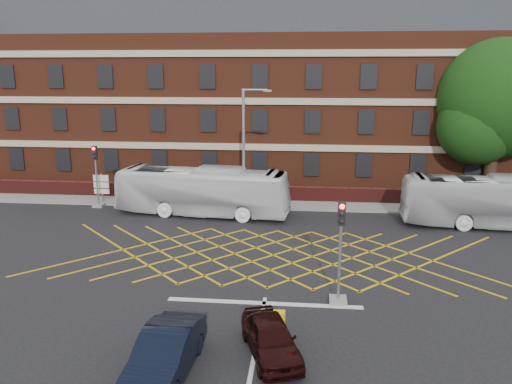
# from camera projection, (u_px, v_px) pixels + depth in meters

# --- Properties ---
(ground) EXTENTS (120.00, 120.00, 0.00)m
(ground) POSITION_uv_depth(u_px,v_px,m) (270.00, 270.00, 23.77)
(ground) COLOR black
(ground) RESTS_ON ground
(victorian_building) EXTENTS (51.00, 12.17, 20.40)m
(victorian_building) POSITION_uv_depth(u_px,v_px,m) (292.00, 87.00, 43.14)
(victorian_building) COLOR #5E2818
(victorian_building) RESTS_ON ground
(boundary_wall) EXTENTS (56.00, 0.50, 1.10)m
(boundary_wall) POSITION_uv_depth(u_px,v_px,m) (283.00, 194.00, 36.20)
(boundary_wall) COLOR #501715
(boundary_wall) RESTS_ON ground
(far_pavement) EXTENTS (60.00, 3.00, 0.12)m
(far_pavement) POSITION_uv_depth(u_px,v_px,m) (283.00, 204.00, 35.35)
(far_pavement) COLOR slate
(far_pavement) RESTS_ON ground
(box_junction_hatching) EXTENTS (8.22, 8.22, 0.02)m
(box_junction_hatching) POSITION_uv_depth(u_px,v_px,m) (273.00, 255.00, 25.70)
(box_junction_hatching) COLOR #CC990C
(box_junction_hatching) RESTS_ON ground
(stop_line) EXTENTS (8.00, 0.30, 0.02)m
(stop_line) POSITION_uv_depth(u_px,v_px,m) (264.00, 303.00, 20.38)
(stop_line) COLOR silver
(stop_line) RESTS_ON ground
(bus_left) EXTENTS (11.58, 3.92, 3.16)m
(bus_left) POSITION_uv_depth(u_px,v_px,m) (202.00, 191.00, 32.58)
(bus_left) COLOR white
(bus_left) RESTS_ON ground
(bus_right) EXTENTS (11.34, 3.00, 3.14)m
(bus_right) POSITION_uv_depth(u_px,v_px,m) (498.00, 202.00, 30.03)
(bus_right) COLOR silver
(bus_right) RESTS_ON ground
(car_navy) EXTENTS (1.79, 4.51, 1.46)m
(car_navy) POSITION_uv_depth(u_px,v_px,m) (165.00, 354.00, 15.42)
(car_navy) COLOR black
(car_navy) RESTS_ON ground
(car_maroon) EXTENTS (2.61, 3.98, 1.26)m
(car_maroon) POSITION_uv_depth(u_px,v_px,m) (271.00, 338.00, 16.57)
(car_maroon) COLOR black
(car_maroon) RESTS_ON ground
(deciduous_tree) EXTENTS (8.53, 8.52, 11.56)m
(deciduous_tree) POSITION_uv_depth(u_px,v_px,m) (496.00, 107.00, 35.78)
(deciduous_tree) COLOR black
(deciduous_tree) RESTS_ON ground
(traffic_light_near) EXTENTS (0.70, 0.70, 4.27)m
(traffic_light_near) POSITION_uv_depth(u_px,v_px,m) (340.00, 262.00, 20.05)
(traffic_light_near) COLOR slate
(traffic_light_near) RESTS_ON ground
(traffic_light_far) EXTENTS (0.70, 0.70, 4.27)m
(traffic_light_far) POSITION_uv_depth(u_px,v_px,m) (97.00, 182.00, 34.40)
(traffic_light_far) COLOR slate
(traffic_light_far) RESTS_ON ground
(street_lamp) EXTENTS (2.25, 1.00, 8.16)m
(street_lamp) POSITION_uv_depth(u_px,v_px,m) (245.00, 175.00, 31.97)
(street_lamp) COLOR slate
(street_lamp) RESTS_ON ground
(direction_signs) EXTENTS (1.10, 0.16, 2.20)m
(direction_signs) POSITION_uv_depth(u_px,v_px,m) (101.00, 185.00, 35.15)
(direction_signs) COLOR gray
(direction_signs) RESTS_ON ground
(utility_cabinet) EXTENTS (0.43, 0.38, 0.93)m
(utility_cabinet) POSITION_uv_depth(u_px,v_px,m) (279.00, 324.00, 17.79)
(utility_cabinet) COLOR yellow
(utility_cabinet) RESTS_ON ground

